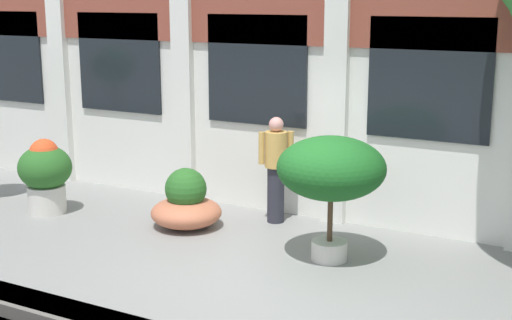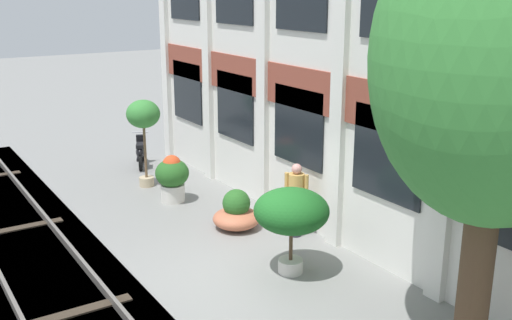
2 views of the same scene
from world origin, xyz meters
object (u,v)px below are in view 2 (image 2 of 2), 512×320
broadleaf_tree (499,68)px  resident_by_doorway (296,198)px  potted_plant_low_pan (291,213)px  potted_plant_tall_urn (143,119)px  scooter_near_curb (141,153)px  potted_plant_wide_bowl (236,213)px  potted_plant_fluted_column (172,176)px

broadleaf_tree → resident_by_doorway: 5.79m
broadleaf_tree → potted_plant_low_pan: broadleaf_tree is taller
broadleaf_tree → potted_plant_tall_urn: bearing=-173.5°
scooter_near_curb → resident_by_doorway: bearing=-148.2°
scooter_near_curb → broadleaf_tree: bearing=-152.6°
resident_by_doorway → scooter_near_curb: bearing=-119.1°
broadleaf_tree → potted_plant_tall_urn: 9.99m
potted_plant_wide_bowl → scooter_near_curb: 5.60m
potted_plant_wide_bowl → resident_by_doorway: size_ratio=0.65×
scooter_near_curb → potted_plant_fluted_column: bearing=-163.6°
broadleaf_tree → potted_plant_wide_bowl: size_ratio=6.17×
broadleaf_tree → potted_plant_fluted_column: broadleaf_tree is taller
broadleaf_tree → potted_plant_wide_bowl: 6.98m
broadleaf_tree → scooter_near_curb: (-11.43, -0.53, -3.72)m
broadleaf_tree → potted_plant_fluted_column: size_ratio=5.47×
potted_plant_fluted_column → scooter_near_curb: size_ratio=0.93×
potted_plant_low_pan → resident_by_doorway: bearing=140.6°
potted_plant_wide_bowl → broadleaf_tree: bearing=5.5°
potted_plant_tall_urn → resident_by_doorway: (4.90, 1.39, -0.99)m
potted_plant_wide_bowl → scooter_near_curb: size_ratio=0.82×
broadleaf_tree → scooter_near_curb: size_ratio=5.07×
broadleaf_tree → potted_plant_low_pan: size_ratio=3.99×
potted_plant_low_pan → scooter_near_curb: 8.06m
potted_plant_fluted_column → resident_by_doorway: size_ratio=0.74×
broadleaf_tree → resident_by_doorway: (-4.76, 0.29, -3.28)m
potted_plant_wide_bowl → resident_by_doorway: 1.46m
potted_plant_wide_bowl → potted_plant_tall_urn: potted_plant_tall_urn is taller
potted_plant_tall_urn → broadleaf_tree: bearing=6.5°
potted_plant_tall_urn → potted_plant_fluted_column: bearing=3.5°
potted_plant_tall_urn → potted_plant_low_pan: potted_plant_tall_urn is taller
broadleaf_tree → scooter_near_curb: bearing=-177.3°
broadleaf_tree → potted_plant_tall_urn: broadleaf_tree is taller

